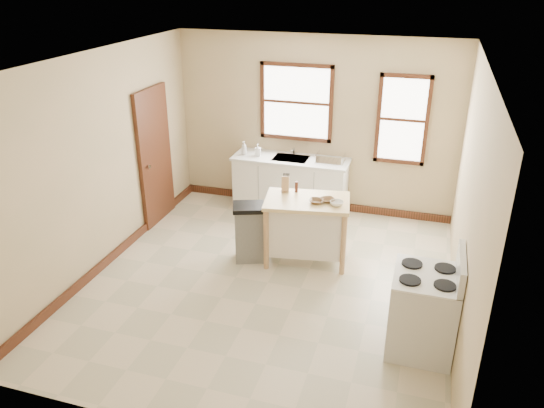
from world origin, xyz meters
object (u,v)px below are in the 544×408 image
at_px(bowl_b, 328,200).
at_px(trash_bin, 249,232).
at_px(dish_rack, 330,158).
at_px(soap_bottle_a, 244,148).
at_px(bowl_c, 337,203).
at_px(knife_block, 285,184).
at_px(bowl_a, 316,201).
at_px(gas_stove, 424,301).
at_px(soap_bottle_b, 258,150).
at_px(pepper_grinder, 296,187).
at_px(kitchen_island, 306,230).

xyz_separation_m(bowl_b, trash_bin, (-1.02, -0.22, -0.52)).
relative_size(dish_rack, trash_bin, 0.53).
relative_size(soap_bottle_a, bowl_c, 1.27).
height_order(knife_block, bowl_b, knife_block).
xyz_separation_m(bowl_a, bowl_b, (0.13, 0.08, -0.00)).
relative_size(soap_bottle_a, bowl_b, 1.24).
bearing_deg(gas_stove, dish_rack, 118.26).
xyz_separation_m(soap_bottle_b, bowl_c, (1.56, -1.50, -0.08)).
bearing_deg(trash_bin, gas_stove, -47.80).
relative_size(soap_bottle_b, bowl_b, 1.10).
xyz_separation_m(soap_bottle_b, trash_bin, (0.41, -1.64, -0.61)).
height_order(dish_rack, gas_stove, gas_stove).
relative_size(bowl_a, bowl_b, 1.03).
bearing_deg(knife_block, bowl_c, -30.40).
bearing_deg(knife_block, gas_stove, -51.64).
bearing_deg(dish_rack, trash_bin, -138.47).
distance_m(soap_bottle_b, bowl_c, 2.17).
distance_m(soap_bottle_b, bowl_a, 1.99).
distance_m(dish_rack, bowl_c, 1.62).
bearing_deg(soap_bottle_a, bowl_b, -25.45).
height_order(soap_bottle_b, bowl_c, soap_bottle_b).
relative_size(knife_block, bowl_c, 1.14).
xyz_separation_m(pepper_grinder, gas_stove, (1.79, -1.64, -0.40)).
height_order(soap_bottle_a, soap_bottle_b, soap_bottle_a).
bearing_deg(bowl_a, bowl_b, 31.78).
bearing_deg(trash_bin, kitchen_island, -4.82).
relative_size(soap_bottle_a, trash_bin, 0.27).
relative_size(soap_bottle_b, dish_rack, 0.45).
relative_size(soap_bottle_b, pepper_grinder, 1.30).
bearing_deg(dish_rack, knife_block, -129.93).
bearing_deg(bowl_a, dish_rack, 94.69).
bearing_deg(pepper_grinder, kitchen_island, -45.78).
xyz_separation_m(soap_bottle_b, gas_stove, (2.75, -2.87, -0.44)).
height_order(soap_bottle_a, knife_block, soap_bottle_a).
xyz_separation_m(soap_bottle_a, trash_bin, (0.64, -1.63, -0.62)).
height_order(bowl_b, bowl_c, bowl_c).
relative_size(soap_bottle_b, knife_block, 0.98).
height_order(knife_block, gas_stove, gas_stove).
bearing_deg(bowl_b, dish_rack, 100.01).
distance_m(kitchen_island, bowl_b, 0.55).
xyz_separation_m(dish_rack, bowl_a, (0.13, -1.58, -0.05)).
height_order(soap_bottle_b, pepper_grinder, soap_bottle_b).
relative_size(soap_bottle_a, bowl_a, 1.21).
bearing_deg(bowl_c, dish_rack, 104.15).
bearing_deg(bowl_b, gas_stove, -47.72).
xyz_separation_m(bowl_c, trash_bin, (-1.15, -0.14, -0.53)).
distance_m(kitchen_island, trash_bin, 0.78).
bearing_deg(kitchen_island, bowl_b, -5.56).
height_order(knife_block, bowl_a, knife_block).
xyz_separation_m(soap_bottle_b, knife_block, (0.81, -1.24, -0.01)).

